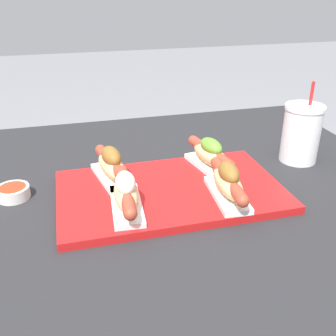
% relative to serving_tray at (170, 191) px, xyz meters
% --- Properties ---
extents(patio_table, '(1.21, 1.11, 0.69)m').
position_rel_serving_tray_xyz_m(patio_table, '(-0.01, -0.01, -0.35)').
color(patio_table, '#232326').
rests_on(patio_table, ground_plane).
extents(serving_tray, '(0.50, 0.30, 0.02)m').
position_rel_serving_tray_xyz_m(serving_tray, '(0.00, 0.00, 0.00)').
color(serving_tray, red).
rests_on(serving_tray, patio_table).
extents(hot_dog_0, '(0.07, 0.20, 0.08)m').
position_rel_serving_tray_xyz_m(hot_dog_0, '(-0.11, -0.06, 0.04)').
color(hot_dog_0, white).
rests_on(hot_dog_0, serving_tray).
extents(hot_dog_1, '(0.07, 0.20, 0.08)m').
position_rel_serving_tray_xyz_m(hot_dog_1, '(0.11, -0.07, 0.04)').
color(hot_dog_1, white).
rests_on(hot_dog_1, serving_tray).
extents(hot_dog_2, '(0.09, 0.20, 0.08)m').
position_rel_serving_tray_xyz_m(hot_dog_2, '(-0.12, 0.07, 0.04)').
color(hot_dog_2, white).
rests_on(hot_dog_2, serving_tray).
extents(hot_dog_3, '(0.09, 0.20, 0.08)m').
position_rel_serving_tray_xyz_m(hot_dog_3, '(0.12, 0.07, 0.04)').
color(hot_dog_3, white).
rests_on(hot_dog_3, serving_tray).
extents(sauce_bowl, '(0.07, 0.07, 0.03)m').
position_rel_serving_tray_xyz_m(sauce_bowl, '(-0.34, 0.08, 0.01)').
color(sauce_bowl, silver).
rests_on(sauce_bowl, patio_table).
extents(drink_cup, '(0.10, 0.10, 0.21)m').
position_rel_serving_tray_xyz_m(drink_cup, '(0.38, 0.09, 0.07)').
color(drink_cup, white).
rests_on(drink_cup, patio_table).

